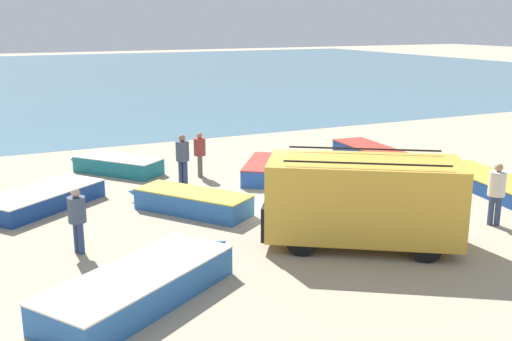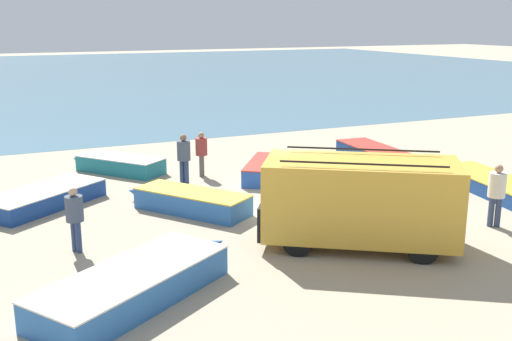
{
  "view_description": "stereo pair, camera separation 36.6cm",
  "coord_description": "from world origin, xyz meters",
  "views": [
    {
      "loc": [
        -8.89,
        -15.5,
        5.73
      ],
      "look_at": [
        -0.85,
        1.45,
        1.0
      ],
      "focal_mm": 42.0,
      "sensor_mm": 36.0,
      "label": 1
    },
    {
      "loc": [
        -8.55,
        -15.66,
        5.73
      ],
      "look_at": [
        -0.85,
        1.45,
        1.0
      ],
      "focal_mm": 42.0,
      "sensor_mm": 36.0,
      "label": 2
    }
  ],
  "objects": [
    {
      "name": "fisherman_3",
      "position": [
        -2.38,
        4.31,
        1.09
      ],
      "size": [
        0.48,
        0.48,
        1.82
      ],
      "rotation": [
        0.0,
        0.0,
        3.92
      ],
      "color": "navy",
      "rests_on": "ground_plane"
    },
    {
      "name": "fisherman_1",
      "position": [
        -6.84,
        -0.77,
        1.01
      ],
      "size": [
        0.45,
        0.45,
        1.69
      ],
      "rotation": [
        0.0,
        0.0,
        3.63
      ],
      "color": "navy",
      "rests_on": "ground_plane"
    },
    {
      "name": "sea_water",
      "position": [
        0.0,
        52.0,
        0.0
      ],
      "size": [
        120.0,
        80.0,
        0.01
      ],
      "primitive_type": "cube",
      "color": "#477084",
      "rests_on": "ground_plane"
    },
    {
      "name": "fishing_rowboat_2",
      "position": [
        6.95,
        -1.06,
        0.26
      ],
      "size": [
        2.29,
        5.56,
        0.52
      ],
      "rotation": [
        0.0,
        0.0,
        4.56
      ],
      "color": "navy",
      "rests_on": "ground_plane"
    },
    {
      "name": "fisherman_2",
      "position": [
        -1.44,
        5.12,
        1.01
      ],
      "size": [
        0.44,
        0.44,
        1.68
      ],
      "rotation": [
        0.0,
        0.0,
        2.6
      ],
      "color": "#5B564C",
      "rests_on": "ground_plane"
    },
    {
      "name": "fishing_rowboat_6",
      "position": [
        -4.21,
        7.08,
        0.31
      ],
      "size": [
        3.31,
        3.82,
        0.63
      ],
      "rotation": [
        0.0,
        0.0,
        2.24
      ],
      "color": "#1E757F",
      "rests_on": "ground_plane"
    },
    {
      "name": "fishing_rowboat_4",
      "position": [
        -6.02,
        -4.0,
        0.34
      ],
      "size": [
        5.2,
        3.92,
        0.68
      ],
      "rotation": [
        0.0,
        0.0,
        0.57
      ],
      "color": "#2D66AD",
      "rests_on": "ground_plane"
    },
    {
      "name": "fisherman_0",
      "position": [
        4.27,
        -3.69,
        1.09
      ],
      "size": [
        0.48,
        0.48,
        1.82
      ],
      "rotation": [
        0.0,
        0.0,
        3.97
      ],
      "color": "navy",
      "rests_on": "ground_plane"
    },
    {
      "name": "ground_plane",
      "position": [
        0.0,
        0.0,
        0.0
      ],
      "size": [
        200.0,
        200.0,
        0.0
      ],
      "primitive_type": "plane",
      "color": "tan"
    },
    {
      "name": "parked_van",
      "position": [
        -0.08,
        -3.33,
        1.25
      ],
      "size": [
        5.31,
        4.49,
        2.41
      ],
      "rotation": [
        0.0,
        0.0,
        2.56
      ],
      "color": "gold",
      "rests_on": "ground_plane"
    },
    {
      "name": "fishing_rowboat_5",
      "position": [
        0.87,
        3.84,
        0.32
      ],
      "size": [
        3.14,
        3.75,
        0.65
      ],
      "rotation": [
        0.0,
        0.0,
        0.96
      ],
      "color": "#234CA3",
      "rests_on": "ground_plane"
    },
    {
      "name": "fishing_rowboat_0",
      "position": [
        -7.14,
        3.65,
        0.29
      ],
      "size": [
        4.42,
        3.69,
        0.57
      ],
      "rotation": [
        0.0,
        0.0,
        0.64
      ],
      "color": "navy",
      "rests_on": "ground_plane"
    },
    {
      "name": "fishing_rowboat_3",
      "position": [
        -3.24,
        1.28,
        0.33
      ],
      "size": [
        3.31,
        4.13,
        0.65
      ],
      "rotation": [
        0.0,
        0.0,
        2.19
      ],
      "color": "#2D66AD",
      "rests_on": "ground_plane"
    },
    {
      "name": "fishing_rowboat_1",
      "position": [
        6.16,
        4.74,
        0.26
      ],
      "size": [
        1.77,
        5.59,
        0.52
      ],
      "rotation": [
        0.0,
        0.0,
        1.51
      ],
      "color": "navy",
      "rests_on": "ground_plane"
    }
  ]
}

